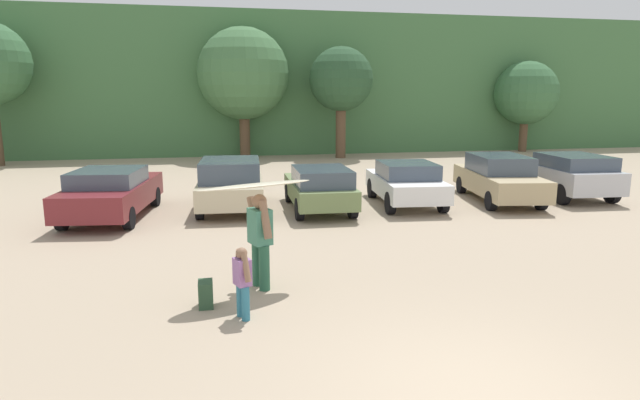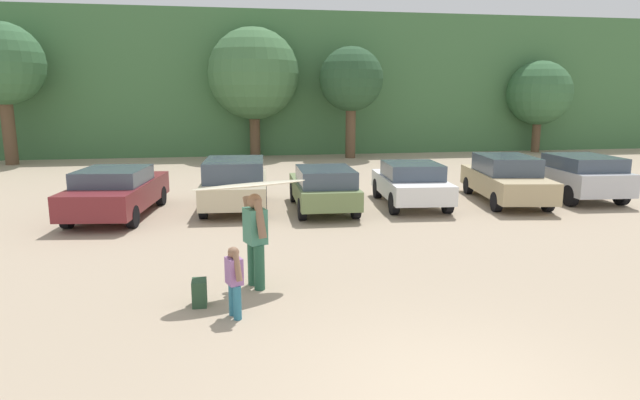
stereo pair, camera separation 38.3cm
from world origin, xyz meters
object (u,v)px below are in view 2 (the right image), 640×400
person_adult (255,235)px  surfboard_cream (251,185)px  parked_car_silver (576,175)px  parked_car_tan (506,178)px  parked_car_olive_green (323,187)px  parked_car_maroon (117,191)px  person_child (234,278)px  parked_car_champagne (235,183)px  parked_car_white (411,183)px  backpack_dropped (199,293)px

person_adult → surfboard_cream: surfboard_cream is taller
parked_car_silver → parked_car_tan: bearing=96.7°
parked_car_olive_green → parked_car_maroon: bearing=89.1°
parked_car_silver → person_child: 14.28m
parked_car_maroon → person_child: parked_car_maroon is taller
person_adult → surfboard_cream: 0.95m
parked_car_champagne → parked_car_silver: 11.50m
parked_car_white → person_adult: (-5.32, -6.71, 0.25)m
person_child → surfboard_cream: (0.35, 1.25, 1.28)m
parked_car_white → backpack_dropped: parked_car_white is taller
surfboard_cream → person_adult: bearing=-144.5°
parked_car_white → person_adult: size_ratio=2.34×
parked_car_white → person_child: bearing=149.6°
parked_car_maroon → person_child: bearing=-150.4°
parked_car_champagne → backpack_dropped: (-0.77, -7.89, -0.60)m
person_adult → surfboard_cream: size_ratio=0.78×
parked_car_maroon → parked_car_tan: bearing=-82.3°
parked_car_silver → surfboard_cream: surfboard_cream is taller
person_adult → person_child: (-0.41, -1.34, -0.33)m
parked_car_white → parked_car_silver: parked_car_silver is taller
parked_car_maroon → backpack_dropped: parked_car_maroon is taller
parked_car_tan → surfboard_cream: surfboard_cream is taller
parked_car_maroon → surfboard_cream: size_ratio=2.14×
parked_car_olive_green → surfboard_cream: size_ratio=1.81×
parked_car_olive_green → backpack_dropped: 7.93m
parked_car_champagne → person_child: parked_car_champagne is taller
parked_car_white → person_adult: 8.56m
surfboard_cream → parked_car_maroon: bearing=-83.4°
parked_car_olive_green → parked_car_silver: parked_car_silver is taller
parked_car_olive_green → parked_car_tan: parked_car_tan is taller
person_child → backpack_dropped: (-0.59, 0.60, -0.44)m
parked_car_olive_green → parked_car_tan: 6.21m
parked_car_champagne → parked_car_white: bearing=-90.4°
parked_car_champagne → parked_car_maroon: bearing=101.5°
parked_car_champagne → person_adult: size_ratio=2.43×
parked_car_champagne → parked_car_olive_green: parked_car_champagne is taller
parked_car_champagne → parked_car_white: (5.55, -0.44, -0.08)m
parked_car_maroon → parked_car_tan: (12.28, 0.03, 0.04)m
parked_car_tan → person_adult: bearing=137.1°
parked_car_maroon → parked_car_champagne: (3.43, 0.44, 0.07)m
parked_car_olive_green → parked_car_white: size_ratio=1.00×
person_adult → parked_car_champagne: bearing=-107.7°
parked_car_maroon → backpack_dropped: (2.67, -7.45, -0.53)m
person_child → person_adult: bearing=-126.7°
parked_car_champagne → parked_car_white: 5.57m
parked_car_olive_green → parked_car_white: parked_car_white is taller
parked_car_white → parked_car_silver: 5.95m
person_adult → person_child: 1.44m
parked_car_champagne → person_adult: bearing=-174.0°
parked_car_maroon → parked_car_tan: size_ratio=1.01×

